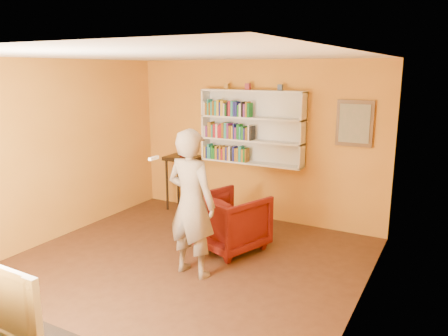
{
  "coord_description": "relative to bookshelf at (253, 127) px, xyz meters",
  "views": [
    {
      "loc": [
        3.06,
        -4.21,
        2.55
      ],
      "look_at": [
        0.35,
        0.75,
        1.26
      ],
      "focal_mm": 35.0,
      "sensor_mm": 36.0,
      "label": 1
    }
  ],
  "objects": [
    {
      "name": "television",
      "position": [
        -0.01,
        -4.66,
        -0.8
      ],
      "size": [
        1.09,
        0.16,
        0.62
      ],
      "primitive_type": "imported",
      "rotation": [
        0.0,
        0.0,
        -0.02
      ],
      "color": "black",
      "rests_on": "tv_cabinet"
    },
    {
      "name": "books_row_lower",
      "position": [
        -0.44,
        -0.11,
        -0.47
      ],
      "size": [
        0.82,
        0.19,
        0.26
      ],
      "color": "gold",
      "rests_on": "bookshelf"
    },
    {
      "name": "game_remote",
      "position": [
        -0.03,
        -2.67,
        -0.05
      ],
      "size": [
        0.04,
        0.15,
        0.04
      ],
      "primitive_type": "cube",
      "color": "white",
      "rests_on": "person"
    },
    {
      "name": "bookshelf",
      "position": [
        0.0,
        0.0,
        0.0
      ],
      "size": [
        1.8,
        0.29,
        1.23
      ],
      "color": "white",
      "rests_on": "room_shell"
    },
    {
      "name": "ruby_lustre",
      "position": [
        -1.32,
        -0.16,
        -0.39
      ],
      "size": [
        0.17,
        0.17,
        0.28
      ],
      "color": "maroon",
      "rests_on": "console_table"
    },
    {
      "name": "books_row_middle",
      "position": [
        -0.4,
        -0.11,
        -0.08
      ],
      "size": [
        0.9,
        0.19,
        0.26
      ],
      "color": "silver",
      "rests_on": "bookshelf"
    },
    {
      "name": "ornament_centre",
      "position": [
        -0.08,
        -0.06,
        0.67
      ],
      "size": [
        0.08,
        0.08,
        0.11
      ],
      "primitive_type": "cube",
      "color": "#923043",
      "rests_on": "bookshelf"
    },
    {
      "name": "ornament_left",
      "position": [
        -0.47,
        -0.06,
        0.67
      ],
      "size": [
        0.07,
        0.07,
        0.1
      ],
      "primitive_type": "cube",
      "color": "olive",
      "rests_on": "bookshelf"
    },
    {
      "name": "framed_painting",
      "position": [
        1.65,
        0.05,
        0.16
      ],
      "size": [
        0.55,
        0.05,
        0.7
      ],
      "color": "#543618",
      "rests_on": "room_shell"
    },
    {
      "name": "armchair",
      "position": [
        0.29,
        -1.37,
        -1.18
      ],
      "size": [
        1.13,
        1.15,
        0.82
      ],
      "primitive_type": "imported",
      "rotation": [
        0.0,
        0.0,
        2.8
      ],
      "color": "#490505",
      "rests_on": "ground"
    },
    {
      "name": "books_row_upper",
      "position": [
        -0.43,
        -0.11,
        0.3
      ],
      "size": [
        0.87,
        0.19,
        0.27
      ],
      "color": "silver",
      "rests_on": "bookshelf"
    },
    {
      "name": "console_table",
      "position": [
        -1.32,
        -0.16,
        -0.77
      ],
      "size": [
        0.61,
        0.47,
        1.0
      ],
      "color": "black",
      "rests_on": "ground"
    },
    {
      "name": "room_shell",
      "position": [
        0.0,
        -2.41,
        -0.58
      ],
      "size": [
        5.3,
        5.8,
        2.88
      ],
      "color": "#402414",
      "rests_on": "ground"
    },
    {
      "name": "ornament_right",
      "position": [
        0.49,
        -0.06,
        0.67
      ],
      "size": [
        0.07,
        0.07,
        0.1
      ],
      "primitive_type": "cube",
      "color": "#42516E",
      "rests_on": "bookshelf"
    },
    {
      "name": "person",
      "position": [
        0.24,
        -2.3,
        -0.66
      ],
      "size": [
        0.72,
        0.51,
        1.86
      ],
      "primitive_type": "imported",
      "rotation": [
        0.0,
        0.0,
        3.05
      ],
      "color": "#7E6E5C",
      "rests_on": "ground"
    }
  ]
}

